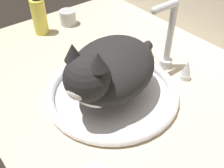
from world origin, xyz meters
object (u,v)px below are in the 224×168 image
Objects in this scene: cat at (108,71)px; metal_jar at (68,17)px; sink_basin at (112,92)px; soap_pump_bottle at (39,16)px; faucet at (167,44)px.

metal_jar is at bearing 161.90° from cat.
sink_basin is 5.75× the size of metal_jar.
soap_pump_bottle reaches higher than sink_basin.
soap_pump_bottle is (-43.65, -19.89, -1.53)cm from faucet.
sink_basin is 44.04cm from soap_pump_bottle.
soap_pump_bottle is (-44.33, 2.97, -2.98)cm from cat.
faucet is 3.46× the size of metal_jar.
sink_basin is at bearing -16.08° from metal_jar.
cat is at bearing -88.28° from faucet.
soap_pump_bottle is at bearing -155.50° from faucet.
cat is 44.53cm from soap_pump_bottle.
soap_pump_bottle is at bearing 178.59° from sink_basin.
metal_jar is 0.37× the size of soap_pump_bottle.
faucet is 22.92cm from cat.
soap_pump_bottle is at bearing 176.17° from cat.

